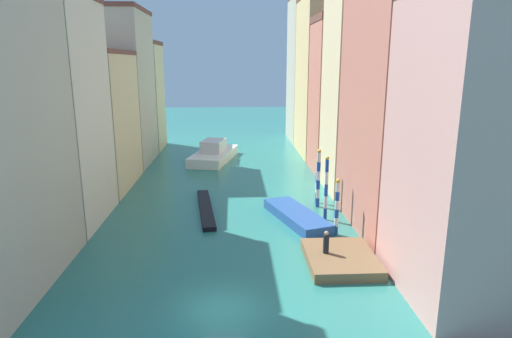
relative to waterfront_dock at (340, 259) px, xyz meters
name	(u,v)px	position (x,y,z in m)	size (l,w,h in m)	color
ground_plane	(228,181)	(-7.11, 19.71, -0.31)	(154.00, 154.00, 0.00)	#28756B
building_left_1	(54,111)	(-19.63, 8.47, 8.26)	(6.18, 8.66, 17.12)	beige
building_left_2	(97,120)	(-19.63, 18.29, 6.27)	(6.18, 10.74, 13.14)	beige
building_left_3	(122,88)	(-19.63, 29.00, 8.75)	(6.18, 10.53, 18.11)	#BCB299
building_left_4	(139,96)	(-19.63, 38.40, 7.13)	(6.18, 7.51, 14.85)	beige
building_right_0	(472,145)	(5.40, -3.62, 7.69)	(6.18, 8.55, 15.98)	tan
building_right_1	(401,93)	(5.40, 6.32, 9.62)	(6.18, 11.23, 19.84)	#C6705B
building_right_2	(362,82)	(5.40, 15.99, 9.98)	(6.18, 7.57, 20.55)	beige
building_right_3	(341,95)	(5.40, 23.73, 8.15)	(6.18, 7.19, 16.89)	#C6705B
building_right_4	(324,76)	(5.40, 33.27, 9.94)	(6.18, 11.16, 20.46)	#DBB77A
building_right_5	(310,69)	(5.40, 43.91, 10.69)	(6.18, 10.04, 21.97)	#BCB299
waterfront_dock	(340,259)	(0.00, 0.00, 0.00)	(4.15, 5.17, 0.62)	brown
person_on_dock	(326,243)	(-0.88, 0.22, 0.97)	(0.36, 0.36, 1.43)	black
mooring_pole_0	(337,206)	(0.77, 4.59, 1.81)	(0.33, 0.33, 4.13)	#1E479E
mooring_pole_1	(326,188)	(0.63, 7.64, 2.28)	(0.30, 0.30, 5.09)	#1E479E
mooring_pole_2	(318,178)	(0.63, 10.84, 2.25)	(0.35, 0.35, 5.01)	#1E479E
mooring_pole_3	(317,181)	(0.77, 11.94, 1.69)	(0.31, 0.31, 3.91)	#1E479E
vaporetto_white	(214,154)	(-8.99, 29.58, 0.55)	(6.20, 10.82, 2.59)	white
gondola_black	(206,208)	(-8.85, 10.34, -0.13)	(2.15, 9.73, 0.36)	black
motorboat_0	(296,216)	(-1.65, 7.56, 0.08)	(4.64, 7.96, 0.77)	#234C93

